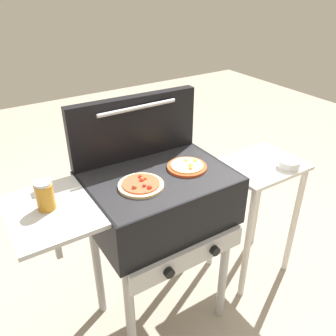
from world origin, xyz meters
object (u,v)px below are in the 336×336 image
object	(u,v)px
grill	(157,203)
pizza_pepperoni	(141,185)
prep_table	(257,196)
topping_bowl_near	(289,164)
pizza_cheese	(187,166)
sauce_jar	(45,196)

from	to	relation	value
grill	pizza_pepperoni	bearing A→B (deg)	-158.37
grill	prep_table	distance (m)	0.71
grill	prep_table	world-z (taller)	grill
topping_bowl_near	pizza_pepperoni	bearing A→B (deg)	175.57
pizza_pepperoni	topping_bowl_near	bearing A→B (deg)	-4.43
prep_table	pizza_cheese	bearing A→B (deg)	-178.00
pizza_pepperoni	sauce_jar	xyz separation A→B (m)	(-0.37, 0.06, 0.05)
pizza_pepperoni	sauce_jar	world-z (taller)	sauce_jar
sauce_jar	topping_bowl_near	bearing A→B (deg)	-5.76
topping_bowl_near	sauce_jar	bearing A→B (deg)	174.24
sauce_jar	topping_bowl_near	size ratio (longest dim) A/B	0.98
grill	pizza_pepperoni	size ratio (longest dim) A/B	4.97
prep_table	sauce_jar	bearing A→B (deg)	179.24
grill	pizza_pepperoni	world-z (taller)	pizza_pepperoni
sauce_jar	grill	bearing A→B (deg)	-2.39
pizza_pepperoni	prep_table	bearing A→B (deg)	3.17
grill	pizza_pepperoni	distance (m)	0.19
prep_table	grill	bearing A→B (deg)	-179.63
pizza_cheese	topping_bowl_near	bearing A→B (deg)	-8.54
sauce_jar	topping_bowl_near	distance (m)	1.25
grill	pizza_cheese	size ratio (longest dim) A/B	5.26
pizza_pepperoni	sauce_jar	distance (m)	0.38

